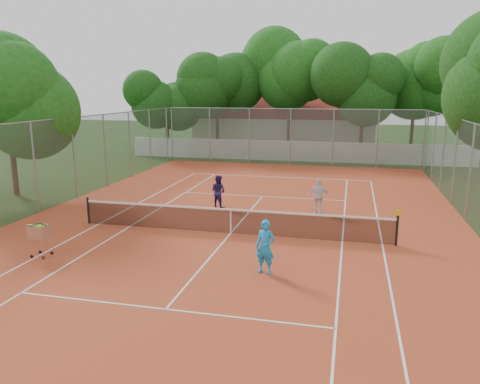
% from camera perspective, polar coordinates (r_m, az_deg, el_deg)
% --- Properties ---
extents(ground, '(120.00, 120.00, 0.00)m').
position_cam_1_polar(ground, '(17.68, -1.13, -5.14)').
color(ground, '#16350E').
rests_on(ground, ground).
extents(court_pad, '(18.00, 34.00, 0.02)m').
position_cam_1_polar(court_pad, '(17.68, -1.13, -5.10)').
color(court_pad, '#B14322').
rests_on(court_pad, ground).
extents(court_lines, '(10.98, 23.78, 0.01)m').
position_cam_1_polar(court_lines, '(17.67, -1.13, -5.06)').
color(court_lines, white).
rests_on(court_lines, court_pad).
extents(tennis_net, '(11.88, 0.10, 0.98)m').
position_cam_1_polar(tennis_net, '(17.53, -1.14, -3.55)').
color(tennis_net, black).
rests_on(tennis_net, court_pad).
extents(perimeter_fence, '(18.00, 34.00, 4.00)m').
position_cam_1_polar(perimeter_fence, '(17.18, -1.16, 1.24)').
color(perimeter_fence, slate).
rests_on(perimeter_fence, ground).
extents(boundary_wall, '(26.00, 0.30, 1.50)m').
position_cam_1_polar(boundary_wall, '(35.86, 6.52, 4.98)').
color(boundary_wall, silver).
rests_on(boundary_wall, ground).
extents(clubhouse, '(16.40, 9.00, 4.40)m').
position_cam_1_polar(clubhouse, '(45.85, 5.60, 8.42)').
color(clubhouse, beige).
rests_on(clubhouse, ground).
extents(tropical_trees, '(29.00, 19.00, 10.00)m').
position_cam_1_polar(tropical_trees, '(38.55, 7.23, 11.81)').
color(tropical_trees, '#0F380E').
rests_on(tropical_trees, ground).
extents(player_near, '(0.65, 0.50, 1.61)m').
position_cam_1_polar(player_near, '(13.76, 3.10, -6.71)').
color(player_near, '#1A92DE').
rests_on(player_near, court_pad).
extents(player_far_left, '(0.88, 0.79, 1.50)m').
position_cam_1_polar(player_far_left, '(21.38, -2.67, 0.07)').
color(player_far_left, '#261C55').
rests_on(player_far_left, court_pad).
extents(player_far_right, '(0.96, 0.52, 1.55)m').
position_cam_1_polar(player_far_right, '(20.57, 9.58, -0.51)').
color(player_far_right, silver).
rests_on(player_far_right, court_pad).
extents(ball_hopper, '(0.70, 0.70, 1.16)m').
position_cam_1_polar(ball_hopper, '(16.44, -23.16, -5.34)').
color(ball_hopper, silver).
rests_on(ball_hopper, court_pad).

